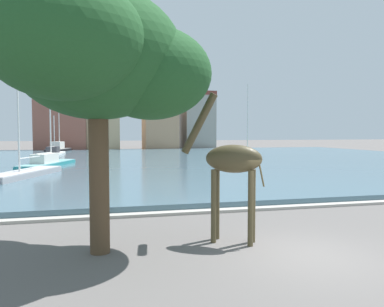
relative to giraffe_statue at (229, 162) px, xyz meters
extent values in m
plane|color=#605B59|center=(1.63, -1.75, -2.42)|extent=(300.00, 300.00, 0.00)
cube|color=#476675|center=(1.63, 31.13, -2.24)|extent=(76.40, 53.66, 0.35)
cube|color=#ADA89E|center=(1.63, 4.05, -2.36)|extent=(76.40, 0.50, 0.12)
cylinder|color=#4C4228|center=(-0.46, 0.04, -1.32)|extent=(0.16, 0.16, 2.20)
cylinder|color=#4C4228|center=(-0.24, 0.39, -1.32)|extent=(0.16, 0.16, 2.20)
cylinder|color=#4C4228|center=(0.48, -0.54, -1.32)|extent=(0.16, 0.16, 2.20)
cylinder|color=#4C4228|center=(0.70, -0.19, -1.32)|extent=(0.16, 0.16, 2.20)
ellipsoid|color=#4C4228|center=(0.12, -0.07, 0.09)|extent=(1.78, 1.44, 0.84)
cylinder|color=#4C4228|center=(-0.78, 0.48, 1.14)|extent=(1.10, 0.81, 1.87)
ellipsoid|color=#4C4228|center=(-1.18, 0.73, 2.02)|extent=(0.59, 0.51, 0.28)
cone|color=#4C4228|center=(-1.22, 0.67, 2.24)|extent=(0.06, 0.06, 0.16)
cone|color=#4C4228|center=(-1.14, 0.79, 2.24)|extent=(0.06, 0.06, 0.16)
cylinder|color=#4C4228|center=(0.81, -0.50, -0.26)|extent=(0.23, 0.17, 0.89)
cube|color=#939399|center=(-8.79, 16.07, -2.07)|extent=(4.02, 7.74, 0.69)
cube|color=#B1B1B5|center=(-8.79, 16.07, -1.70)|extent=(3.94, 7.58, 0.06)
cylinder|color=silver|center=(-8.97, 15.53, 1.23)|extent=(0.12, 0.12, 5.90)
cylinder|color=silver|center=(-8.55, 16.79, -0.83)|extent=(0.92, 2.54, 0.08)
cube|color=black|center=(-10.63, 51.89, -2.07)|extent=(3.62, 6.29, 0.70)
ellipsoid|color=black|center=(-9.94, 54.62, -2.07)|extent=(2.46, 2.50, 0.66)
cube|color=slate|center=(-10.63, 51.89, -1.69)|extent=(3.55, 6.17, 0.06)
cube|color=silver|center=(-10.74, 51.46, -1.10)|extent=(2.03, 2.39, 1.13)
cylinder|color=silver|center=(-10.52, 52.32, 1.77)|extent=(0.12, 0.12, 6.99)
cylinder|color=silver|center=(-10.77, 51.31, -0.82)|extent=(0.59, 2.03, 0.08)
cube|color=teal|center=(-8.39, 24.11, -2.11)|extent=(4.06, 8.63, 0.63)
ellipsoid|color=teal|center=(-7.28, 27.98, -2.11)|extent=(2.36, 3.29, 0.60)
cube|color=#6EA5A8|center=(-8.39, 24.11, -1.76)|extent=(3.97, 8.46, 0.06)
cube|color=silver|center=(-8.57, 23.50, -1.33)|extent=(2.02, 3.19, 0.80)
cylinder|color=silver|center=(-8.21, 24.72, 2.07)|extent=(0.12, 0.12, 7.73)
cylinder|color=silver|center=(-8.62, 23.30, -0.89)|extent=(0.90, 2.87, 0.08)
cube|color=#236B42|center=(13.71, 32.23, -2.05)|extent=(4.20, 6.65, 0.73)
ellipsoid|color=#236B42|center=(14.67, 35.04, -2.05)|extent=(2.67, 2.74, 0.70)
cube|color=gray|center=(13.71, 32.23, -1.66)|extent=(4.12, 6.52, 0.06)
cylinder|color=silver|center=(13.86, 32.68, 2.60)|extent=(0.12, 0.12, 8.58)
cylinder|color=silver|center=(13.51, 31.64, -0.79)|extent=(0.79, 2.09, 0.08)
cube|color=white|center=(-10.12, 42.00, -2.14)|extent=(2.30, 7.61, 0.56)
ellipsoid|color=white|center=(-9.93, 45.57, -2.14)|extent=(1.86, 2.72, 0.53)
cube|color=silver|center=(-10.12, 42.00, -1.83)|extent=(2.25, 7.46, 0.06)
cube|color=#333338|center=(-10.15, 41.44, -1.38)|extent=(1.47, 2.70, 0.83)
cylinder|color=silver|center=(-10.09, 42.56, 0.66)|extent=(0.12, 0.12, 5.04)
cylinder|color=silver|center=(-10.15, 41.25, -0.96)|extent=(0.21, 2.63, 0.08)
cylinder|color=brown|center=(-3.75, -0.13, -0.45)|extent=(0.53, 0.53, 3.94)
ellipsoid|color=#1E4C23|center=(-3.75, -0.13, 2.92)|extent=(4.57, 4.57, 3.43)
ellipsoid|color=#1E4C23|center=(-2.33, -0.09, 2.49)|extent=(3.39, 3.39, 2.54)
ellipsoid|color=#1E4C23|center=(-4.60, 1.03, 3.04)|extent=(3.62, 3.62, 2.72)
ellipsoid|color=#1E4C23|center=(-4.45, -1.54, 2.95)|extent=(3.68, 3.68, 2.76)
cylinder|color=#232326|center=(-3.67, 3.90, -2.17)|extent=(0.24, 0.24, 0.50)
cube|color=#8E5142|center=(-10.89, 60.04, 3.43)|extent=(8.66, 7.53, 11.70)
cube|color=#42424C|center=(-10.89, 60.04, 9.68)|extent=(8.83, 7.68, 0.80)
cube|color=tan|center=(-3.63, 61.02, 2.96)|extent=(5.82, 7.92, 10.76)
cube|color=#42424C|center=(-3.63, 61.02, 8.74)|extent=(5.94, 8.08, 0.80)
cube|color=tan|center=(7.06, 60.87, 3.03)|extent=(6.19, 7.81, 10.91)
cube|color=#42424C|center=(7.06, 60.87, 8.89)|extent=(6.31, 7.97, 0.80)
cube|color=gray|center=(14.91, 62.19, 2.90)|extent=(5.91, 7.52, 10.63)
cube|color=brown|center=(14.91, 62.19, 8.61)|extent=(6.03, 7.67, 0.80)
camera|label=1|loc=(-3.62, -10.35, 0.86)|focal=34.47mm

